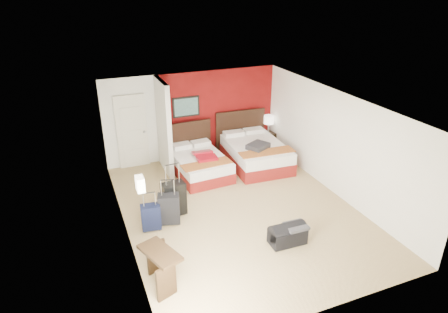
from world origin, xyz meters
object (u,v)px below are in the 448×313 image
red_suitcase_open (204,156)px  suitcase_black (174,200)px  table_lamp (269,124)px  duffel_bag (287,235)px  bed_right (256,154)px  bed_left (200,165)px  nightstand (268,141)px  suitcase_charcoal (169,210)px  desk (161,267)px  suitcase_navy (151,218)px

red_suitcase_open → suitcase_black: (-1.27, -1.54, -0.21)m
table_lamp → duffel_bag: (-1.90, -4.41, -0.60)m
bed_right → suitcase_black: 3.28m
bed_left → table_lamp: (2.53, 0.91, 0.51)m
nightstand → bed_left: bearing=-166.4°
bed_left → suitcase_charcoal: bearing=-128.6°
suitcase_black → desk: (-0.79, -2.03, -0.03)m
desk → suitcase_navy: bearing=63.3°
suitcase_charcoal → desk: size_ratio=0.81×
red_suitcase_open → suitcase_black: suitcase_black is taller
bed_left → suitcase_navy: suitcase_navy is taller
bed_left → duffel_bag: bed_left is taller
bed_right → suitcase_black: bearing=-146.6°
red_suitcase_open → desk: desk is taller
bed_right → table_lamp: 1.34m
bed_left → suitcase_black: suitcase_black is taller
table_lamp → suitcase_black: table_lamp is taller
bed_left → red_suitcase_open: size_ratio=2.51×
duffel_bag → desk: 2.60m
bed_left → suitcase_charcoal: suitcase_charcoal is taller
suitcase_charcoal → nightstand: bearing=52.3°
table_lamp → duffel_bag: table_lamp is taller
desk → duffel_bag: bearing=-16.1°
suitcase_black → desk: bearing=-117.0°
duffel_bag → desk: size_ratio=0.88×
bed_right → suitcase_navy: size_ratio=3.81×
nightstand → suitcase_navy: 5.20m
bed_left → desk: size_ratio=2.20×
red_suitcase_open → desk: (-2.06, -3.58, -0.24)m
desk → nightstand: bearing=25.5°
red_suitcase_open → suitcase_navy: 2.70m
table_lamp → suitcase_charcoal: size_ratio=0.83×
bed_right → table_lamp: bearing=49.6°
red_suitcase_open → bed_right: bearing=7.1°
duffel_bag → bed_right: bearing=74.8°
bed_right → desk: bearing=-131.4°
red_suitcase_open → duffel_bag: bearing=-77.9°
bed_left → duffel_bag: bearing=-83.4°
duffel_bag → desk: bearing=-174.6°
bed_left → bed_right: bed_right is taller
nightstand → suitcase_black: 4.50m
bed_right → suitcase_charcoal: size_ratio=3.16×
suitcase_navy → table_lamp: bearing=41.3°
bed_left → bed_right: size_ratio=0.86×
bed_left → suitcase_charcoal: (-1.36, -1.94, 0.06)m
bed_left → duffel_bag: (0.63, -3.50, -0.09)m
nightstand → duffel_bag: 4.80m
table_lamp → suitcase_black: (-3.70, -2.56, -0.41)m
nightstand → suitcase_navy: size_ratio=0.93×
suitcase_black → suitcase_charcoal: (-0.19, -0.29, -0.04)m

